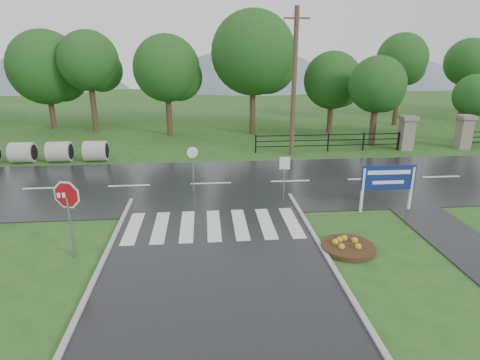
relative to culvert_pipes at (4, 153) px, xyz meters
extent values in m
plane|color=#25521B|center=(11.99, -15.00, -0.60)|extent=(120.00, 120.00, 0.00)
cube|color=black|center=(11.99, -5.00, -0.60)|extent=(90.00, 8.00, 0.04)
cube|color=#29292C|center=(20.49, -11.00, -0.60)|extent=(2.20, 11.00, 0.04)
cube|color=silver|center=(8.99, -10.00, -0.54)|extent=(0.50, 2.80, 0.02)
cube|color=silver|center=(9.99, -10.00, -0.54)|extent=(0.50, 2.80, 0.02)
cube|color=silver|center=(10.99, -10.00, -0.54)|extent=(0.50, 2.80, 0.02)
cube|color=silver|center=(11.99, -10.00, -0.54)|extent=(0.50, 2.80, 0.02)
cube|color=silver|center=(12.99, -10.00, -0.54)|extent=(0.50, 2.80, 0.02)
cube|color=silver|center=(13.99, -10.00, -0.54)|extent=(0.50, 2.80, 0.02)
cube|color=silver|center=(14.99, -10.00, -0.54)|extent=(0.50, 2.80, 0.02)
cube|color=gray|center=(24.99, 1.00, 0.40)|extent=(0.80, 0.80, 2.00)
cube|color=#6B6659|center=(24.99, 1.00, 1.52)|extent=(1.00, 1.00, 0.24)
cube|color=gray|center=(28.99, 1.00, 0.40)|extent=(0.80, 0.80, 2.00)
cube|color=#6B6659|center=(28.99, 1.00, 1.52)|extent=(1.00, 1.00, 0.24)
cube|color=black|center=(19.74, 1.00, -0.20)|extent=(9.50, 0.05, 0.05)
cube|color=black|center=(19.74, 1.00, 0.15)|extent=(9.50, 0.05, 0.05)
cube|color=black|center=(19.74, 1.00, 0.50)|extent=(9.50, 0.05, 0.05)
cube|color=black|center=(14.99, 1.00, 0.00)|extent=(0.08, 0.08, 1.20)
cube|color=black|center=(24.49, 1.00, 0.00)|extent=(0.08, 0.08, 1.20)
cube|color=black|center=(29.49, 1.00, 0.00)|extent=(0.08, 0.08, 1.20)
sphere|color=slate|center=(-16.01, 50.00, -15.00)|extent=(40.00, 40.00, 40.00)
sphere|color=slate|center=(19.99, 50.00, -17.88)|extent=(48.00, 48.00, 48.00)
sphere|color=slate|center=(47.99, 50.00, -13.56)|extent=(36.00, 36.00, 36.00)
cylinder|color=#9E9B93|center=(1.05, 0.00, 0.00)|extent=(1.30, 1.20, 1.20)
cylinder|color=#9E9B93|center=(3.15, 0.00, 0.00)|extent=(1.30, 1.20, 1.20)
cylinder|color=#9E9B93|center=(5.25, 0.00, 0.00)|extent=(1.30, 1.20, 1.20)
cube|color=#939399|center=(7.44, -11.89, 0.41)|extent=(0.06, 0.06, 2.03)
cylinder|color=white|center=(7.44, -11.88, 1.53)|extent=(1.17, 0.38, 1.22)
cylinder|color=#B00C17|center=(7.44, -11.89, 1.53)|extent=(1.02, 0.34, 1.06)
cube|color=silver|center=(18.07, -9.10, 0.34)|extent=(0.09, 0.09, 1.88)
cube|color=silver|center=(20.14, -9.10, 0.34)|extent=(0.09, 0.09, 1.88)
cube|color=navy|center=(19.10, -9.10, 0.85)|extent=(2.25, 0.07, 1.03)
cube|color=white|center=(19.10, -9.13, 1.09)|extent=(1.78, 0.02, 0.17)
cube|color=white|center=(19.10, -9.13, 0.67)|extent=(1.31, 0.02, 0.14)
cylinder|color=#332111|center=(16.41, -12.26, -0.51)|extent=(1.79, 1.79, 0.18)
cube|color=#939399|center=(15.14, -7.58, 0.35)|extent=(0.04, 0.04, 1.89)
cube|color=white|center=(15.14, -7.60, 1.14)|extent=(0.45, 0.07, 0.55)
cylinder|color=#939399|center=(11.17, -6.09, 0.42)|extent=(0.06, 0.06, 2.03)
cylinder|color=white|center=(11.17, -6.11, 1.33)|extent=(0.50, 0.12, 0.51)
cylinder|color=#473523|center=(17.21, 0.50, 3.78)|extent=(0.29, 0.29, 8.76)
cube|color=brown|center=(17.21, 0.50, 7.48)|extent=(1.56, 0.10, 0.10)
cylinder|color=#3D2B1C|center=(23.31, 2.50, 1.12)|extent=(0.47, 0.47, 3.45)
sphere|color=#164515|center=(23.31, 2.50, 3.54)|extent=(3.76, 3.76, 3.76)
cylinder|color=#3D2B1C|center=(30.34, 2.50, 0.80)|extent=(0.40, 0.40, 2.79)
sphere|color=#164515|center=(30.34, 2.50, 2.75)|extent=(2.86, 2.86, 2.86)
camera|label=1|loc=(11.74, -23.91, 5.84)|focal=30.00mm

